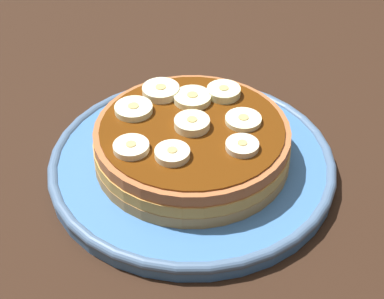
{
  "coord_description": "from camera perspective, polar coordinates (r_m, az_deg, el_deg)",
  "views": [
    {
      "loc": [
        -11.86,
        -38.08,
        35.4
      ],
      "look_at": [
        0.0,
        0.0,
        2.39
      ],
      "focal_mm": 54.34,
      "sensor_mm": 36.0,
      "label": 1
    }
  ],
  "objects": [
    {
      "name": "ground_plane",
      "position": [
        0.54,
        0.0,
        -3.16
      ],
      "size": [
        140.0,
        140.0,
        3.0
      ],
      "primitive_type": "cube",
      "color": "black"
    },
    {
      "name": "banana_slice_3",
      "position": [
        0.51,
        5.05,
        2.87
      ],
      "size": [
        3.18,
        3.18,
        0.68
      ],
      "color": "#F3EFBB",
      "rests_on": "pancake_stack"
    },
    {
      "name": "banana_slice_7",
      "position": [
        0.47,
        -1.95,
        -0.44
      ],
      "size": [
        2.89,
        2.89,
        0.86
      ],
      "color": "#F4EEC4",
      "rests_on": "pancake_stack"
    },
    {
      "name": "banana_slice_2",
      "position": [
        0.52,
        -5.75,
        3.93
      ],
      "size": [
        3.41,
        3.41,
        0.83
      ],
      "color": "#EDEFBE",
      "rests_on": "pancake_stack"
    },
    {
      "name": "banana_slice_0",
      "position": [
        0.5,
        -0.33,
        2.39
      ],
      "size": [
        3.09,
        3.09,
        1.01
      ],
      "color": "#F2E7B6",
      "rests_on": "pancake_stack"
    },
    {
      "name": "banana_slice_4",
      "position": [
        0.48,
        -5.98,
        0.17
      ],
      "size": [
        2.99,
        2.99,
        0.81
      ],
      "color": "#FEF1C4",
      "rests_on": "pancake_stack"
    },
    {
      "name": "plate",
      "position": [
        0.53,
        0.0,
        -1.24
      ],
      "size": [
        25.85,
        25.85,
        1.69
      ],
      "color": "#3F72B2",
      "rests_on": "ground_plane"
    },
    {
      "name": "banana_slice_8",
      "position": [
        0.53,
        0.04,
        5.02
      ],
      "size": [
        3.44,
        3.44,
        0.87
      ],
      "color": "#F6F2B7",
      "rests_on": "pancake_stack"
    },
    {
      "name": "pancake_stack",
      "position": [
        0.51,
        0.15,
        0.54
      ],
      "size": [
        17.74,
        17.86,
        3.53
      ],
      "color": "#AB7B46",
      "rests_on": "plate"
    },
    {
      "name": "banana_slice_6",
      "position": [
        0.54,
        3.12,
        5.63
      ],
      "size": [
        3.13,
        3.13,
        0.99
      ],
      "color": "#EAF2B7",
      "rests_on": "pancake_stack"
    },
    {
      "name": "banana_slice_1",
      "position": [
        0.48,
        4.94,
        0.31
      ],
      "size": [
        2.77,
        2.77,
        0.77
      ],
      "color": "#EEE2C2",
      "rests_on": "pancake_stack"
    },
    {
      "name": "banana_slice_5",
      "position": [
        0.54,
        -3.07,
        5.74
      ],
      "size": [
        3.46,
        3.46,
        0.99
      ],
      "color": "#FEF1C3",
      "rests_on": "pancake_stack"
    }
  ]
}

